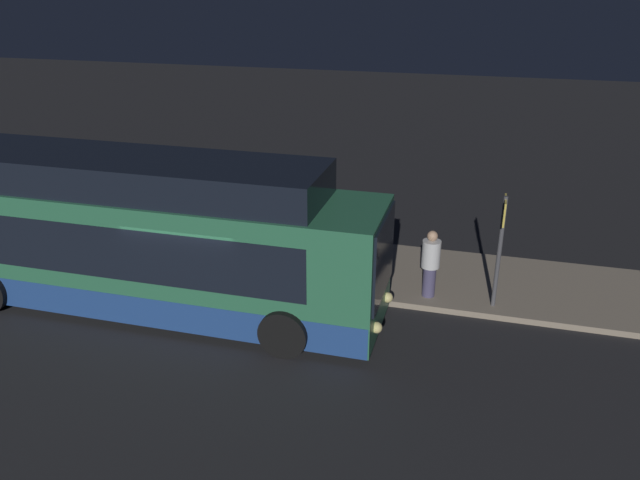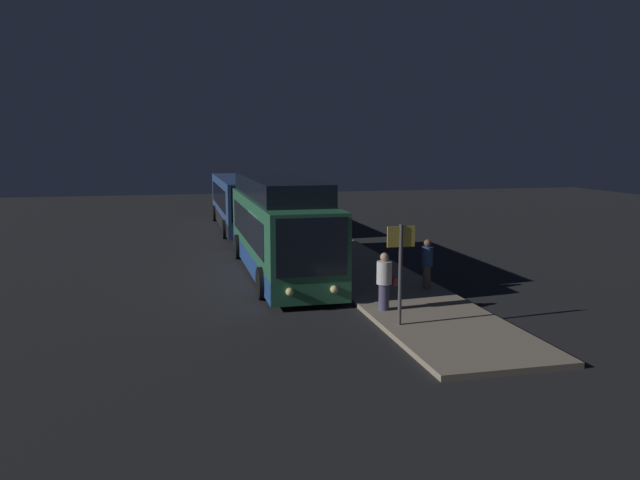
{
  "view_description": "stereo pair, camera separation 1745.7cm",
  "coord_description": "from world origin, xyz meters",
  "px_view_note": "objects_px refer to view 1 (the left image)",
  "views": [
    {
      "loc": [
        5.84,
        -11.32,
        7.22
      ],
      "look_at": [
        2.51,
        0.8,
        1.87
      ],
      "focal_mm": 35.0,
      "sensor_mm": 36.0,
      "label": 1
    },
    {
      "loc": [
        21.35,
        -3.65,
        4.89
      ],
      "look_at": [
        2.51,
        0.8,
        1.87
      ],
      "focal_mm": 35.0,
      "sensor_mm": 36.0,
      "label": 2
    }
  ],
  "objects_px": {
    "passenger_boarding": "(359,220)",
    "suitcase": "(165,257)",
    "passenger_waiting": "(186,237)",
    "passenger_with_bags": "(430,262)",
    "sign_post": "(501,237)",
    "bus_lead": "(139,241)"
  },
  "relations": [
    {
      "from": "passenger_boarding",
      "to": "suitcase",
      "type": "xyz_separation_m",
      "value": [
        -4.61,
        -2.54,
        -0.56
      ]
    },
    {
      "from": "passenger_boarding",
      "to": "passenger_waiting",
      "type": "bearing_deg",
      "value": 62.95
    },
    {
      "from": "passenger_boarding",
      "to": "passenger_waiting",
      "type": "height_order",
      "value": "passenger_boarding"
    },
    {
      "from": "passenger_waiting",
      "to": "passenger_with_bags",
      "type": "relative_size",
      "value": 0.95
    },
    {
      "from": "suitcase",
      "to": "sign_post",
      "type": "bearing_deg",
      "value": 1.4
    },
    {
      "from": "passenger_waiting",
      "to": "suitcase",
      "type": "distance_m",
      "value": 0.78
    },
    {
      "from": "passenger_with_bags",
      "to": "suitcase",
      "type": "xyz_separation_m",
      "value": [
        -6.8,
        -0.3,
        -0.56
      ]
    },
    {
      "from": "sign_post",
      "to": "passenger_with_bags",
      "type": "bearing_deg",
      "value": 176.22
    },
    {
      "from": "passenger_with_bags",
      "to": "suitcase",
      "type": "relative_size",
      "value": 1.9
    },
    {
      "from": "passenger_with_bags",
      "to": "suitcase",
      "type": "bearing_deg",
      "value": 166.82
    },
    {
      "from": "bus_lead",
      "to": "passenger_boarding",
      "type": "xyz_separation_m",
      "value": [
        4.25,
        4.18,
        -0.61
      ]
    },
    {
      "from": "bus_lead",
      "to": "passenger_with_bags",
      "type": "xyz_separation_m",
      "value": [
        6.45,
        1.95,
        -0.61
      ]
    },
    {
      "from": "passenger_with_bags",
      "to": "sign_post",
      "type": "distance_m",
      "value": 1.73
    },
    {
      "from": "passenger_waiting",
      "to": "sign_post",
      "type": "bearing_deg",
      "value": -140.52
    },
    {
      "from": "bus_lead",
      "to": "sign_post",
      "type": "height_order",
      "value": "bus_lead"
    },
    {
      "from": "passenger_boarding",
      "to": "sign_post",
      "type": "distance_m",
      "value": 4.46
    },
    {
      "from": "bus_lead",
      "to": "sign_post",
      "type": "xyz_separation_m",
      "value": [
        7.96,
        1.85,
        0.23
      ]
    },
    {
      "from": "passenger_waiting",
      "to": "sign_post",
      "type": "relative_size",
      "value": 0.59
    },
    {
      "from": "bus_lead",
      "to": "sign_post",
      "type": "distance_m",
      "value": 8.18
    },
    {
      "from": "sign_post",
      "to": "passenger_boarding",
      "type": "bearing_deg",
      "value": 147.81
    },
    {
      "from": "passenger_with_bags",
      "to": "bus_lead",
      "type": "bearing_deg",
      "value": -178.92
    },
    {
      "from": "passenger_waiting",
      "to": "suitcase",
      "type": "bearing_deg",
      "value": 67.05
    }
  ]
}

